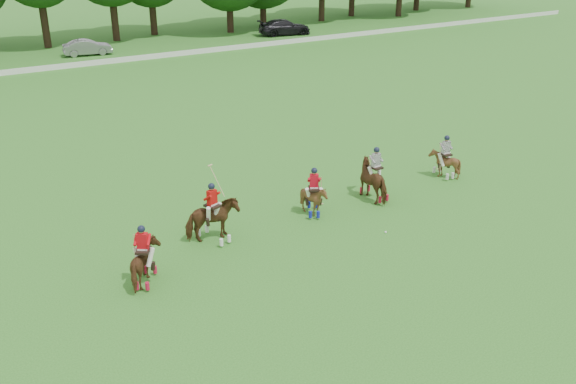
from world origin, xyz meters
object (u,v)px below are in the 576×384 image
polo_ball (386,232)px  polo_red_c (314,198)px  car_right (285,27)px  polo_stripe_b (444,163)px  car_mid (87,47)px  polo_red_a (145,263)px  polo_red_b (213,220)px  polo_stripe_a (375,180)px

polo_ball → polo_red_c: bearing=117.4°
car_right → polo_stripe_b: (-13.24, -37.77, -0.06)m
car_right → polo_red_c: (-20.89, -38.11, -0.05)m
car_mid → polo_stripe_b: 38.45m
car_right → polo_ball: 45.39m
polo_red_a → polo_red_b: 3.72m
polo_stripe_a → polo_stripe_b: (4.44, 0.33, -0.15)m
polo_red_a → polo_stripe_a: 11.27m
polo_red_b → polo_ball: 6.84m
polo_ball → car_right: bearing=64.7°
polo_stripe_a → polo_ball: (-1.69, -2.95, -0.84)m
polo_red_b → polo_ball: size_ratio=32.79×
car_mid → polo_red_b: polo_red_b is taller
polo_red_a → polo_red_c: (7.93, 1.70, -0.05)m
car_right → polo_red_b: polo_red_b is taller
car_mid → polo_stripe_a: polo_stripe_a is taller
polo_stripe_a → polo_stripe_b: size_ratio=1.15×
polo_red_c → car_right: bearing=61.3°
polo_stripe_a → car_mid: bearing=94.1°
polo_red_b → polo_stripe_a: (7.82, 0.04, 0.01)m
polo_red_c → polo_ball: size_ratio=23.33×
polo_red_b → polo_stripe_b: size_ratio=1.41×
car_mid → polo_red_b: size_ratio=1.42×
car_right → car_mid: bearing=99.8°
car_mid → polo_red_a: polo_red_a is taller
polo_red_b → polo_ball: bearing=-25.4°
polo_stripe_a → polo_red_a: bearing=-171.3°
car_mid → polo_red_c: size_ratio=2.00×
polo_red_a → polo_red_b: bearing=26.8°
car_right → polo_red_a: (-28.82, -39.81, -0.00)m
polo_red_b → car_mid: bearing=82.4°
car_mid → polo_stripe_a: 38.20m
polo_red_c → polo_stripe_b: polo_red_c is taller
car_mid → car_right: size_ratio=0.77×
car_mid → polo_red_c: 38.11m
polo_red_c → polo_stripe_b: bearing=2.5°
polo_red_a → polo_red_c: size_ratio=1.05×
polo_stripe_b → polo_ball: polo_stripe_b is taller
car_right → polo_ball: size_ratio=60.47×
car_mid → polo_ball: (1.04, -41.05, -0.65)m
car_mid → polo_ball: car_mid is taller
car_mid → polo_red_a: bearing=175.6°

